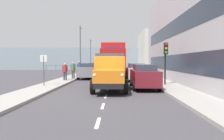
{
  "coord_description": "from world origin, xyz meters",
  "views": [
    {
      "loc": [
        -0.57,
        11.3,
        1.93
      ],
      "look_at": [
        -0.11,
        -10.24,
        0.96
      ],
      "focal_mm": 30.69,
      "sensor_mm": 36.0,
      "label": 1
    }
  ],
  "objects": [
    {
      "name": "pedestrian_couple_b",
      "position": [
        4.06,
        -12.63,
        1.23
      ],
      "size": [
        0.53,
        0.34,
        1.82
      ],
      "color": "#383342",
      "rests_on": "sidewalk_right"
    },
    {
      "name": "car_black_oppositeside_2",
      "position": [
        2.55,
        -22.68,
        0.9
      ],
      "size": [
        1.86,
        4.69,
        1.72
      ],
      "color": "black",
      "rests_on": "ground_plane"
    },
    {
      "name": "car_silver_oppositeside_1",
      "position": [
        2.55,
        -16.21,
        0.89
      ],
      "size": [
        1.85,
        4.03,
        1.72
      ],
      "color": "#B7BABF",
      "rests_on": "ground_plane"
    },
    {
      "name": "lamp_post_far",
      "position": [
        4.65,
        -27.95,
        3.92
      ],
      "size": [
        0.32,
        1.14,
        6.3
      ],
      "color": "#59595B",
      "rests_on": "sidewalk_right"
    },
    {
      "name": "pedestrian_strolling",
      "position": [
        4.25,
        -6.62,
        1.1
      ],
      "size": [
        0.53,
        0.34,
        1.62
      ],
      "color": "#383342",
      "rests_on": "sidewalk_right"
    },
    {
      "name": "pedestrian_couple_a",
      "position": [
        4.51,
        -14.72,
        1.09
      ],
      "size": [
        0.53,
        0.34,
        1.6
      ],
      "color": "black",
      "rests_on": "sidewalk_right"
    },
    {
      "name": "ground_plane",
      "position": [
        0.0,
        -9.5,
        0.0
      ],
      "size": [
        80.0,
        80.0,
        0.0
      ],
      "primitive_type": "plane",
      "color": "#423F44"
    },
    {
      "name": "seawall_railing",
      "position": [
        -0.0,
        -28.25,
        0.92
      ],
      "size": [
        28.08,
        0.08,
        1.2
      ],
      "color": "#4C5156",
      "rests_on": "ground_plane"
    },
    {
      "name": "pedestrian_in_dark_coat",
      "position": [
        3.86,
        -8.3,
        1.18
      ],
      "size": [
        0.53,
        0.34,
        1.74
      ],
      "color": "#4C473D",
      "rests_on": "sidewalk_right"
    },
    {
      "name": "road_centreline_markings",
      "position": [
        0.0,
        -7.65,
        0.0
      ],
      "size": [
        0.12,
        33.11,
        0.01
      ],
      "color": "silver",
      "rests_on": "ground_plane"
    },
    {
      "name": "pedestrian_with_bag",
      "position": [
        4.4,
        -10.65,
        1.16
      ],
      "size": [
        0.53,
        0.34,
        1.71
      ],
      "color": "black",
      "rests_on": "sidewalk_right"
    },
    {
      "name": "sidewalk_right",
      "position": [
        4.52,
        -9.5,
        0.07
      ],
      "size": [
        2.04,
        38.7,
        0.15
      ],
      "primitive_type": "cube",
      "color": "#9E9993",
      "rests_on": "ground_plane"
    },
    {
      "name": "building_terrace",
      "position": [
        -9.34,
        -5.11,
        4.78
      ],
      "size": [
        7.64,
        25.95,
        9.58
      ],
      "color": "#B7B2B7",
      "rests_on": "ground_plane"
    },
    {
      "name": "lamp_post_promenade",
      "position": [
        4.45,
        -15.64,
        4.16
      ],
      "size": [
        0.32,
        1.14,
        6.76
      ],
      "color": "#59595B",
      "rests_on": "sidewalk_right"
    },
    {
      "name": "car_grey_oppositeside_0",
      "position": [
        2.55,
        -9.91,
        0.9
      ],
      "size": [
        1.86,
        4.29,
        1.72
      ],
      "color": "slate",
      "rests_on": "ground_plane"
    },
    {
      "name": "lorry_cargo_red",
      "position": [
        -0.27,
        -10.21,
        2.08
      ],
      "size": [
        2.58,
        8.2,
        3.87
      ],
      "color": "red",
      "rests_on": "ground_plane"
    },
    {
      "name": "sidewalk_left",
      "position": [
        -4.52,
        -9.5,
        0.07
      ],
      "size": [
        2.04,
        38.7,
        0.15
      ],
      "primitive_type": "cube",
      "color": "#9E9993",
      "rests_on": "ground_plane"
    },
    {
      "name": "car_maroon_kerbside_near",
      "position": [
        -2.55,
        -2.31,
        0.9
      ],
      "size": [
        1.76,
        4.31,
        1.72
      ],
      "color": "maroon",
      "rests_on": "ground_plane"
    },
    {
      "name": "sea_horizon",
      "position": [
        0.0,
        -31.85,
        2.5
      ],
      "size": [
        80.0,
        0.8,
        5.0
      ],
      "primitive_type": "cube",
      "color": "#84939E",
      "rests_on": "ground_plane"
    },
    {
      "name": "traffic_light_near",
      "position": [
        -4.35,
        -3.39,
        2.47
      ],
      "size": [
        0.28,
        0.41,
        3.2
      ],
      "color": "black",
      "rests_on": "sidewalk_left"
    },
    {
      "name": "street_sign",
      "position": [
        4.78,
        -2.72,
        1.68
      ],
      "size": [
        0.5,
        0.07,
        2.25
      ],
      "color": "#4C4C4C",
      "rests_on": "sidewalk_right"
    },
    {
      "name": "building_far_block",
      "position": [
        -9.35,
        -27.65,
        3.82
      ],
      "size": [
        7.63,
        10.8,
        7.65
      ],
      "color": "beige",
      "rests_on": "ground_plane"
    },
    {
      "name": "truck_vintage_orange",
      "position": [
        -0.16,
        -1.18,
        1.18
      ],
      "size": [
        2.17,
        5.64,
        2.43
      ],
      "color": "black",
      "rests_on": "ground_plane"
    },
    {
      "name": "car_white_kerbside_1",
      "position": [
        -2.55,
        -7.65,
        0.9
      ],
      "size": [
        1.81,
        4.51,
        1.72
      ],
      "color": "white",
      "rests_on": "ground_plane"
    }
  ]
}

